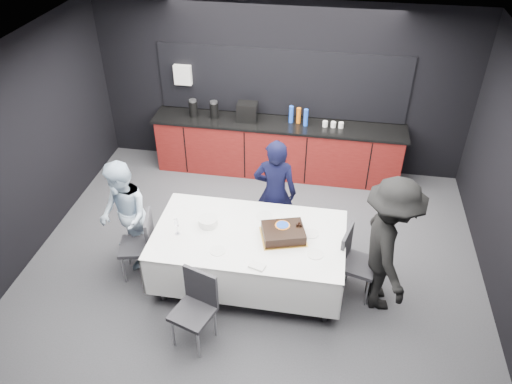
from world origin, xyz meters
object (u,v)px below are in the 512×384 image
at_px(party_table, 249,242).
at_px(chair_near, 196,303).
at_px(chair_right, 354,258).
at_px(plate_stack, 208,222).
at_px(cake_assembly, 283,233).
at_px(person_center, 275,193).
at_px(chair_left, 142,241).
at_px(person_left, 124,216).
at_px(champagne_flute, 176,224).
at_px(person_right, 389,246).

bearing_deg(party_table, chair_near, -113.23).
distance_m(chair_right, chair_near, 1.98).
distance_m(plate_stack, chair_near, 1.09).
height_order(cake_assembly, plate_stack, cake_assembly).
xyz_separation_m(cake_assembly, person_center, (-0.22, 0.85, -0.04)).
bearing_deg(chair_near, person_center, 71.52).
xyz_separation_m(cake_assembly, plate_stack, (-0.94, 0.07, -0.02)).
distance_m(chair_left, person_left, 0.40).
bearing_deg(person_left, chair_right, 50.95).
xyz_separation_m(cake_assembly, champagne_flute, (-1.27, -0.16, 0.09)).
bearing_deg(plate_stack, person_right, -4.06).
distance_m(chair_near, person_center, 1.94).
xyz_separation_m(person_center, person_left, (-1.83, -0.77, -0.04)).
bearing_deg(plate_stack, chair_right, -0.82).
relative_size(champagne_flute, chair_near, 0.24).
bearing_deg(champagne_flute, chair_near, -61.72).
relative_size(party_table, chair_left, 2.51).
distance_m(party_table, chair_left, 1.37).
height_order(party_table, person_left, person_left).
bearing_deg(chair_left, person_right, 0.29).
relative_size(plate_stack, person_right, 0.13).
relative_size(party_table, champagne_flute, 10.36).
bearing_deg(cake_assembly, chair_right, 3.07).
bearing_deg(chair_left, person_left, 147.24).
relative_size(plate_stack, person_left, 0.16).
xyz_separation_m(chair_right, chair_near, (-1.69, -1.02, 0.00)).
distance_m(cake_assembly, person_left, 2.05).
relative_size(champagne_flute, person_right, 0.13).
relative_size(champagne_flute, chair_left, 0.24).
xyz_separation_m(chair_left, person_left, (-0.27, 0.18, 0.23)).
bearing_deg(party_table, person_right, -2.43).
distance_m(person_center, person_right, 1.71).
relative_size(person_center, person_right, 0.90).
xyz_separation_m(party_table, person_left, (-1.63, 0.09, 0.12)).
distance_m(party_table, cake_assembly, 0.46).
bearing_deg(plate_stack, person_left, 179.66).
bearing_deg(plate_stack, cake_assembly, -4.37).
distance_m(champagne_flute, person_right, 2.49).
bearing_deg(person_left, party_table, 48.40).
bearing_deg(person_left, person_right, 48.78).
bearing_deg(person_center, person_right, 146.82).
bearing_deg(chair_right, cake_assembly, -176.93).
relative_size(party_table, chair_near, 2.51).
height_order(chair_left, person_right, person_right).
distance_m(chair_right, person_left, 2.92).
distance_m(person_center, person_left, 1.99).
bearing_deg(cake_assembly, champagne_flute, -173.03).
distance_m(party_table, person_right, 1.65).
relative_size(chair_left, person_left, 0.61).
distance_m(plate_stack, champagne_flute, 0.41).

